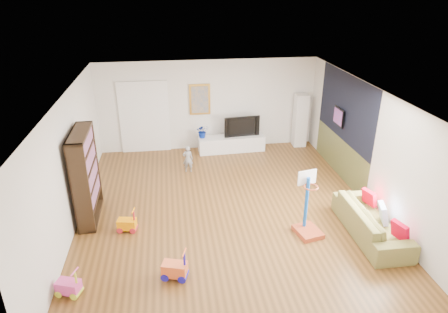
{
  "coord_description": "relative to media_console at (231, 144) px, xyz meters",
  "views": [
    {
      "loc": [
        -1.16,
        -7.72,
        4.81
      ],
      "look_at": [
        0.0,
        0.4,
        1.15
      ],
      "focal_mm": 32.0,
      "sensor_mm": 36.0,
      "label": 1
    }
  ],
  "objects": [
    {
      "name": "wall_right",
      "position": [
        2.6,
        -3.35,
        1.12
      ],
      "size": [
        0.0,
        7.5,
        2.7
      ],
      "primitive_type": "cube",
      "color": "white",
      "rests_on": "ground"
    },
    {
      "name": "media_console",
      "position": [
        0.0,
        0.0,
        0.0
      ],
      "size": [
        2.02,
        0.59,
        0.47
      ],
      "primitive_type": "cube",
      "rotation": [
        0.0,
        0.0,
        0.05
      ],
      "color": "silver",
      "rests_on": "ground"
    },
    {
      "name": "pillow_center",
      "position": [
        2.35,
        -4.72,
        0.26
      ],
      "size": [
        0.21,
        0.4,
        0.39
      ],
      "primitive_type": "cube",
      "rotation": [
        0.0,
        0.0,
        -0.3
      ],
      "color": "white",
      "rests_on": "sofa"
    },
    {
      "name": "ceiling",
      "position": [
        -0.65,
        -3.35,
        2.47
      ],
      "size": [
        6.5,
        7.5,
        0.0
      ],
      "primitive_type": "cube",
      "color": "white",
      "rests_on": "ground"
    },
    {
      "name": "artwork_right",
      "position": [
        2.52,
        -1.75,
        1.32
      ],
      "size": [
        0.04,
        0.56,
        0.46
      ],
      "primitive_type": "cube",
      "color": "#7F3F8C",
      "rests_on": "wall_right"
    },
    {
      "name": "sofa",
      "position": [
        2.12,
        -4.72,
        0.08
      ],
      "size": [
        0.85,
        2.13,
        0.62
      ],
      "primitive_type": "imported",
      "rotation": [
        0.0,
        0.0,
        1.56
      ],
      "color": "olive",
      "rests_on": "ground"
    },
    {
      "name": "navy_accent",
      "position": [
        2.59,
        -1.95,
        1.62
      ],
      "size": [
        0.01,
        3.2,
        1.7
      ],
      "primitive_type": "cube",
      "color": "black",
      "rests_on": "wall_right"
    },
    {
      "name": "bookshelf",
      "position": [
        -3.65,
        -3.21,
        0.76
      ],
      "size": [
        0.38,
        1.37,
        1.99
      ],
      "primitive_type": "cube",
      "rotation": [
        0.0,
        0.0,
        0.02
      ],
      "color": "black",
      "rests_on": "ground"
    },
    {
      "name": "wall_left",
      "position": [
        -3.9,
        -3.35,
        1.12
      ],
      "size": [
        0.0,
        7.5,
        2.7
      ],
      "primitive_type": "cube",
      "color": "silver",
      "rests_on": "ground"
    },
    {
      "name": "pillow_left",
      "position": [
        2.35,
        -5.35,
        0.26
      ],
      "size": [
        0.19,
        0.37,
        0.36
      ],
      "primitive_type": "cube",
      "rotation": [
        0.0,
        0.0,
        0.29
      ],
      "color": "#B2001E",
      "rests_on": "sofa"
    },
    {
      "name": "basketball_hoop",
      "position": [
        0.87,
        -4.53,
        0.45
      ],
      "size": [
        0.59,
        0.66,
        1.37
      ],
      "primitive_type": "cube",
      "rotation": [
        0.0,
        0.0,
        0.22
      ],
      "color": "#AC4224",
      "rests_on": "ground"
    },
    {
      "name": "wall_front",
      "position": [
        -0.65,
        -7.1,
        1.12
      ],
      "size": [
        6.5,
        0.0,
        2.7
      ],
      "primitive_type": "cube",
      "color": "silver",
      "rests_on": "ground"
    },
    {
      "name": "wall_back",
      "position": [
        -0.65,
        0.4,
        1.12
      ],
      "size": [
        6.5,
        0.0,
        2.7
      ],
      "primitive_type": "cube",
      "color": "silver",
      "rests_on": "ground"
    },
    {
      "name": "doorway",
      "position": [
        -2.55,
        0.36,
        0.82
      ],
      "size": [
        1.45,
        0.06,
        2.1
      ],
      "primitive_type": "cube",
      "color": "white",
      "rests_on": "ground"
    },
    {
      "name": "floor",
      "position": [
        -0.65,
        -3.35,
        -0.23
      ],
      "size": [
        6.5,
        7.5,
        0.0
      ],
      "primitive_type": "cube",
      "color": "brown",
      "rests_on": "ground"
    },
    {
      "name": "ride_on_orange",
      "position": [
        -1.88,
        -5.46,
        0.05
      ],
      "size": [
        0.49,
        0.38,
        0.57
      ],
      "primitive_type": "cube",
      "rotation": [
        0.0,
        0.0,
        -0.3
      ],
      "color": "orange",
      "rests_on": "ground"
    },
    {
      "name": "ride_on_pink",
      "position": [
        -3.63,
        -5.63,
        0.02
      ],
      "size": [
        0.44,
        0.35,
        0.51
      ],
      "primitive_type": "cube",
      "rotation": [
        0.0,
        0.0,
        -0.33
      ],
      "color": "#E3429B",
      "rests_on": "ground"
    },
    {
      "name": "painting_back",
      "position": [
        -0.9,
        0.36,
        1.32
      ],
      "size": [
        0.62,
        0.06,
        0.92
      ],
      "primitive_type": "cube",
      "color": "gold",
      "rests_on": "wall_back"
    },
    {
      "name": "vase_plant",
      "position": [
        -0.86,
        0.04,
        0.43
      ],
      "size": [
        0.37,
        0.32,
        0.4
      ],
      "primitive_type": "imported",
      "rotation": [
        0.0,
        0.0,
        0.03
      ],
      "color": "navy",
      "rests_on": "media_console"
    },
    {
      "name": "tv",
      "position": [
        0.3,
        0.07,
        0.54
      ],
      "size": [
        1.09,
        0.24,
        0.62
      ],
      "primitive_type": "imported",
      "rotation": [
        0.0,
        0.0,
        0.09
      ],
      "color": "black",
      "rests_on": "media_console"
    },
    {
      "name": "child",
      "position": [
        -1.39,
        -1.26,
        0.14
      ],
      "size": [
        0.29,
        0.2,
        0.75
      ],
      "primitive_type": "imported",
      "rotation": [
        0.0,
        0.0,
        3.07
      ],
      "color": "gray",
      "rests_on": "ground"
    },
    {
      "name": "ride_on_yellow",
      "position": [
        -2.82,
        -3.88,
        0.02
      ],
      "size": [
        0.41,
        0.3,
        0.5
      ],
      "primitive_type": "cube",
      "rotation": [
        0.0,
        0.0,
        -0.18
      ],
      "color": "#FD9400",
      "rests_on": "ground"
    },
    {
      "name": "pillow_right",
      "position": [
        2.36,
        -4.09,
        0.26
      ],
      "size": [
        0.19,
        0.36,
        0.35
      ],
      "primitive_type": "cube",
      "rotation": [
        0.0,
        0.0,
        0.29
      ],
      "color": "red",
      "rests_on": "sofa"
    },
    {
      "name": "tall_cabinet",
      "position": [
        2.17,
        0.15,
        0.59
      ],
      "size": [
        0.4,
        0.4,
        1.64
      ],
      "primitive_type": "cube",
      "rotation": [
        0.0,
        0.0,
        -0.03
      ],
      "color": "silver",
      "rests_on": "ground"
    },
    {
      "name": "olive_wainscot",
      "position": [
        2.59,
        -1.95,
        0.27
      ],
      "size": [
        0.01,
        3.2,
        1.0
      ],
      "primitive_type": "cube",
      "color": "brown",
      "rests_on": "wall_right"
    }
  ]
}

